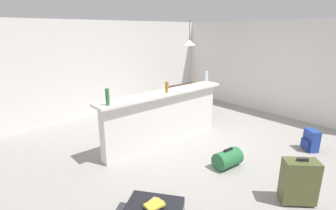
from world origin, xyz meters
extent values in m
cube|color=gray|center=(0.00, 0.00, -0.03)|extent=(13.00, 13.00, 0.05)
cube|color=silver|center=(0.00, 3.05, 1.25)|extent=(6.60, 0.10, 2.50)
cube|color=silver|center=(3.05, 0.30, 1.25)|extent=(0.10, 6.00, 2.50)
cube|color=silver|center=(-0.49, 0.42, 0.52)|extent=(2.80, 0.20, 1.03)
cube|color=white|center=(-0.49, 0.42, 1.06)|extent=(2.96, 0.40, 0.05)
cylinder|color=#2D6B38|center=(-1.78, 0.33, 1.22)|extent=(0.07, 0.07, 0.28)
cylinder|color=#9E661E|center=(-0.49, 0.35, 1.19)|extent=(0.07, 0.07, 0.22)
cylinder|color=silver|center=(0.74, 0.39, 1.22)|extent=(0.06, 0.06, 0.28)
cube|color=#332319|center=(1.40, 1.54, 0.72)|extent=(1.10, 0.80, 0.04)
cylinder|color=#332319|center=(0.91, 1.20, 0.35)|extent=(0.06, 0.06, 0.70)
cylinder|color=#332319|center=(1.89, 1.20, 0.35)|extent=(0.06, 0.06, 0.70)
cylinder|color=#332319|center=(0.91, 1.88, 0.35)|extent=(0.06, 0.06, 0.70)
cylinder|color=#332319|center=(1.89, 1.88, 0.35)|extent=(0.06, 0.06, 0.70)
cube|color=#9E754C|center=(1.31, 0.98, 0.43)|extent=(0.43, 0.43, 0.04)
cube|color=#9E754C|center=(1.32, 1.16, 0.69)|extent=(0.40, 0.07, 0.48)
cylinder|color=#9E754C|center=(1.13, 0.83, 0.21)|extent=(0.04, 0.04, 0.41)
cylinder|color=#9E754C|center=(1.45, 0.81, 0.21)|extent=(0.04, 0.04, 0.41)
cylinder|color=#9E754C|center=(1.16, 1.15, 0.21)|extent=(0.04, 0.04, 0.41)
cylinder|color=#9E754C|center=(1.48, 1.12, 0.21)|extent=(0.04, 0.04, 0.41)
cylinder|color=black|center=(1.32, 1.52, 2.24)|extent=(0.01, 0.01, 0.52)
cone|color=white|center=(1.32, 1.52, 1.93)|extent=(0.34, 0.34, 0.14)
sphere|color=white|center=(1.32, 1.52, 1.85)|extent=(0.07, 0.07, 0.07)
cube|color=#2D2D33|center=(-2.32, -0.90, 0.11)|extent=(0.23, 0.22, 0.02)
cylinder|color=#286B3D|center=(-0.34, -1.05, 0.15)|extent=(0.51, 0.35, 0.30)
cube|color=black|center=(-0.34, -1.05, 0.32)|extent=(0.20, 0.05, 0.04)
cube|color=#233D93|center=(1.39, -1.75, 0.21)|extent=(0.31, 0.33, 0.42)
cube|color=navy|center=(1.30, -1.68, 0.14)|extent=(0.17, 0.21, 0.19)
cube|color=black|center=(1.51, -1.75, 0.19)|extent=(0.04, 0.04, 0.36)
cube|color=black|center=(1.43, -1.86, 0.19)|extent=(0.04, 0.04, 0.36)
cube|color=#51562D|center=(-0.42, -2.24, 0.33)|extent=(0.48, 0.48, 0.60)
cylinder|color=black|center=(-0.56, -2.11, 0.03)|extent=(0.06, 0.06, 0.06)
cylinder|color=black|center=(-0.29, -2.38, 0.03)|extent=(0.06, 0.06, 0.06)
cube|color=#232328|center=(-0.42, -2.24, 0.65)|extent=(0.13, 0.13, 0.04)
cube|color=tan|center=(-2.09, -1.23, 0.24)|extent=(0.25, 0.20, 0.03)
cube|color=gold|center=(-2.11, -1.27, 0.26)|extent=(0.23, 0.18, 0.03)
camera|label=1|loc=(-3.70, -3.31, 2.27)|focal=27.37mm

